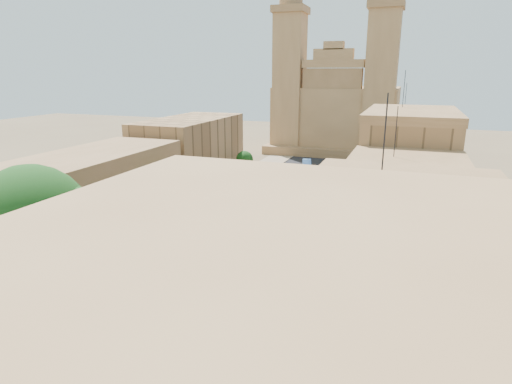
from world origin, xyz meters
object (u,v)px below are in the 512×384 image
Objects in this scene: street_tree_b at (171,192)px; car_cream at (290,235)px; street_tree_a at (104,232)px; olive_pickup at (273,240)px; street_tree_c at (214,176)px; street_tree_d at (245,160)px; car_blue_a at (178,244)px; bus_cream_east at (303,231)px; car_dkblue at (272,175)px; ficus_tree at (34,224)px; pedestrian_a at (296,342)px; bus_green_north at (95,299)px; car_white_b at (293,202)px; car_blue_b at (307,163)px; car_white_a at (265,197)px; pedestrian_c at (322,269)px; church at (336,108)px; bus_red_east at (273,269)px; red_truck at (233,265)px.

street_tree_b reaches higher than car_cream.
street_tree_a reaches higher than olive_pickup.
street_tree_d reaches higher than street_tree_c.
street_tree_b reaches higher than car_blue_a.
car_dkblue is (-11.50, 25.58, -0.73)m from bus_cream_east.
pedestrian_a is at bearing 1.26° from ficus_tree.
car_cream is at bearing 28.55° from car_blue_a.
car_white_b is at bearing 69.37° from bus_green_north.
street_tree_b reaches higher than car_blue_b.
street_tree_c is at bearing 171.61° from car_white_a.
pedestrian_a is (20.44, -7.56, -1.94)m from street_tree_a.
bus_cream_east is 18.11m from pedestrian_a.
street_tree_b is at bearing 121.95° from car_blue_a.
car_white_b is (11.49, 30.62, -5.90)m from ficus_tree.
pedestrian_c is (19.89, 3.36, -2.02)m from street_tree_a.
church is 6.86× the size of street_tree_b.
street_tree_b reaches higher than olive_pickup.
bus_red_east is 22.40m from car_white_b.
bus_cream_east is (3.80, 9.52, 0.12)m from red_truck.
ficus_tree is 2.13× the size of olive_pickup.
red_truck is 2.88× the size of pedestrian_a.
ficus_tree reaches higher than car_dkblue.
car_dkblue is 14.87m from car_white_b.
street_tree_b is 14.79m from olive_pickup.
church reaches higher than bus_red_east.
bus_green_north is at bearing -88.63° from car_blue_a.
red_truck reaches higher than car_cream.
church is 32.86m from street_tree_d.
street_tree_c is (-0.00, 24.00, -0.01)m from street_tree_a.
ficus_tree is 7.20m from bus_green_north.
street_tree_a reaches higher than car_blue_a.
car_blue_b is at bearing 80.13° from street_tree_a.
car_blue_b is (0.32, 23.79, 0.05)m from car_white_a.
street_tree_a is 12.02m from street_tree_b.
car_blue_a is 18.93m from car_white_a.
car_blue_b is (-5.79, 39.18, -0.23)m from olive_pickup.
pedestrian_c is at bearing -81.11° from church.
pedestrian_a is (10.44, -74.17, -8.57)m from church.
pedestrian_c is at bearing -51.03° from car_dkblue.
street_tree_d is 1.02× the size of car_blue_b.
street_tree_b is 1.23× the size of street_tree_c.
pedestrian_c is at bearing 30.48° from ficus_tree.
car_blue_a is at bearing -55.66° from street_tree_b.
bus_red_east is at bearing -96.52° from car_blue_b.
street_tree_d is 0.90× the size of car_cream.
street_tree_b reaches higher than street_tree_d.
car_blue_a is 1.82× the size of pedestrian_c.
street_tree_b reaches higher than pedestrian_a.
street_tree_a is 47.94m from car_blue_b.
street_tree_a reaches higher than bus_green_north.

